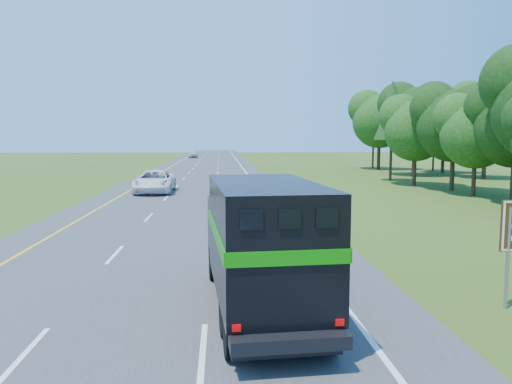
# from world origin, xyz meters

# --- Properties ---
(road) EXTENTS (15.00, 260.00, 0.04)m
(road) POSITION_xyz_m (0.00, 50.00, 0.02)
(road) COLOR #38383A
(road) RESTS_ON ground
(lane_markings) EXTENTS (11.15, 260.00, 0.01)m
(lane_markings) POSITION_xyz_m (0.00, 50.00, 0.04)
(lane_markings) COLOR yellow
(lane_markings) RESTS_ON road
(horse_truck) EXTENTS (2.92, 7.78, 3.38)m
(horse_truck) POSITION_xyz_m (3.24, 4.36, 1.85)
(horse_truck) COLOR black
(horse_truck) RESTS_ON road
(white_suv) EXTENTS (3.05, 6.54, 1.81)m
(white_suv) POSITION_xyz_m (-3.16, 33.01, 0.95)
(white_suv) COLOR white
(white_suv) RESTS_ON road
(far_car) EXTENTS (2.17, 5.16, 1.74)m
(far_car) POSITION_xyz_m (-4.05, 106.61, 0.91)
(far_car) COLOR #BABAC1
(far_car) RESTS_ON road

